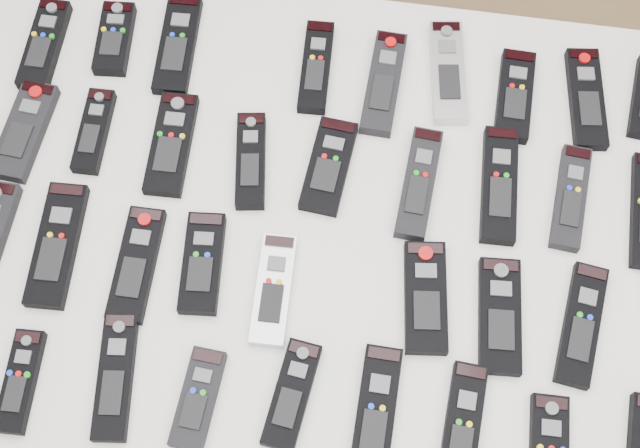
# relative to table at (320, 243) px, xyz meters

# --- Properties ---
(ground) EXTENTS (4.00, 4.00, 0.00)m
(ground) POSITION_rel_table_xyz_m (0.05, 0.11, -0.72)
(ground) COLOR brown
(ground) RESTS_ON ground
(table) EXTENTS (1.25, 0.88, 0.78)m
(table) POSITION_rel_table_xyz_m (0.00, 0.00, 0.00)
(table) COLOR white
(table) RESTS_ON ground
(remote_0) EXTENTS (0.05, 0.17, 0.02)m
(remote_0) POSITION_rel_table_xyz_m (-0.50, 0.26, 0.07)
(remote_0) COLOR black
(remote_0) RESTS_ON table
(remote_1) EXTENTS (0.06, 0.14, 0.02)m
(remote_1) POSITION_rel_table_xyz_m (-0.39, 0.29, 0.07)
(remote_1) COLOR black
(remote_1) RESTS_ON table
(remote_2) EXTENTS (0.07, 0.19, 0.02)m
(remote_2) POSITION_rel_table_xyz_m (-0.28, 0.29, 0.07)
(remote_2) COLOR black
(remote_2) RESTS_ON table
(remote_3) EXTENTS (0.05, 0.17, 0.02)m
(remote_3) POSITION_rel_table_xyz_m (-0.05, 0.28, 0.07)
(remote_3) COLOR black
(remote_3) RESTS_ON table
(remote_4) EXTENTS (0.06, 0.19, 0.02)m
(remote_4) POSITION_rel_table_xyz_m (0.07, 0.27, 0.07)
(remote_4) COLOR black
(remote_4) RESTS_ON table
(remote_5) EXTENTS (0.08, 0.19, 0.02)m
(remote_5) POSITION_rel_table_xyz_m (0.17, 0.30, 0.07)
(remote_5) COLOR #B7B7BC
(remote_5) RESTS_ON table
(remote_6) EXTENTS (0.06, 0.16, 0.02)m
(remote_6) POSITION_rel_table_xyz_m (0.28, 0.27, 0.07)
(remote_6) COLOR black
(remote_6) RESTS_ON table
(remote_7) EXTENTS (0.07, 0.19, 0.02)m
(remote_7) POSITION_rel_table_xyz_m (0.40, 0.28, 0.07)
(remote_7) COLOR black
(remote_7) RESTS_ON table
(remote_9) EXTENTS (0.07, 0.18, 0.02)m
(remote_9) POSITION_rel_table_xyz_m (-0.49, 0.10, 0.07)
(remote_9) COLOR black
(remote_9) RESTS_ON table
(remote_10) EXTENTS (0.05, 0.15, 0.02)m
(remote_10) POSITION_rel_table_xyz_m (-0.38, 0.11, 0.07)
(remote_10) COLOR black
(remote_10) RESTS_ON table
(remote_11) EXTENTS (0.07, 0.18, 0.02)m
(remote_11) POSITION_rel_table_xyz_m (-0.25, 0.11, 0.07)
(remote_11) COLOR black
(remote_11) RESTS_ON table
(remote_12) EXTENTS (0.07, 0.17, 0.02)m
(remote_12) POSITION_rel_table_xyz_m (-0.12, 0.09, 0.07)
(remote_12) COLOR black
(remote_12) RESTS_ON table
(remote_13) EXTENTS (0.07, 0.16, 0.02)m
(remote_13) POSITION_rel_table_xyz_m (-0.00, 0.10, 0.07)
(remote_13) COLOR black
(remote_13) RESTS_ON table
(remote_14) EXTENTS (0.06, 0.19, 0.02)m
(remote_14) POSITION_rel_table_xyz_m (0.14, 0.09, 0.07)
(remote_14) COLOR black
(remote_14) RESTS_ON table
(remote_15) EXTENTS (0.06, 0.20, 0.02)m
(remote_15) POSITION_rel_table_xyz_m (0.27, 0.11, 0.07)
(remote_15) COLOR black
(remote_15) RESTS_ON table
(remote_16) EXTENTS (0.06, 0.18, 0.02)m
(remote_16) POSITION_rel_table_xyz_m (0.38, 0.10, 0.07)
(remote_16) COLOR black
(remote_16) RESTS_ON table
(remote_19) EXTENTS (0.07, 0.20, 0.02)m
(remote_19) POSITION_rel_table_xyz_m (-0.39, -0.09, 0.07)
(remote_19) COLOR black
(remote_19) RESTS_ON table
(remote_20) EXTENTS (0.06, 0.18, 0.02)m
(remote_20) POSITION_rel_table_xyz_m (-0.26, -0.10, 0.07)
(remote_20) COLOR black
(remote_20) RESTS_ON table
(remote_21) EXTENTS (0.07, 0.16, 0.02)m
(remote_21) POSITION_rel_table_xyz_m (-0.17, -0.09, 0.07)
(remote_21) COLOR black
(remote_21) RESTS_ON table
(remote_22) EXTENTS (0.06, 0.17, 0.02)m
(remote_22) POSITION_rel_table_xyz_m (-0.05, -0.11, 0.07)
(remote_22) COLOR #B7B7BC
(remote_22) RESTS_ON table
(remote_23) EXTENTS (0.08, 0.18, 0.02)m
(remote_23) POSITION_rel_table_xyz_m (0.17, -0.09, 0.07)
(remote_23) COLOR black
(remote_23) RESTS_ON table
(remote_24) EXTENTS (0.07, 0.18, 0.02)m
(remote_24) POSITION_rel_table_xyz_m (0.28, -0.10, 0.07)
(remote_24) COLOR black
(remote_24) RESTS_ON table
(remote_25) EXTENTS (0.07, 0.19, 0.02)m
(remote_25) POSITION_rel_table_xyz_m (0.40, -0.10, 0.07)
(remote_25) COLOR black
(remote_25) RESTS_ON table
(remote_28) EXTENTS (0.05, 0.15, 0.02)m
(remote_28) POSITION_rel_table_xyz_m (-0.39, -0.30, 0.07)
(remote_28) COLOR black
(remote_28) RESTS_ON table
(remote_29) EXTENTS (0.07, 0.19, 0.02)m
(remote_29) POSITION_rel_table_xyz_m (-0.26, -0.27, 0.07)
(remote_29) COLOR black
(remote_29) RESTS_ON table
(remote_30) EXTENTS (0.06, 0.15, 0.02)m
(remote_30) POSITION_rel_table_xyz_m (-0.13, -0.29, 0.07)
(remote_30) COLOR black
(remote_30) RESTS_ON table
(remote_31) EXTENTS (0.07, 0.16, 0.02)m
(remote_31) POSITION_rel_table_xyz_m (-0.00, -0.26, 0.07)
(remote_31) COLOR black
(remote_31) RESTS_ON table
(remote_32) EXTENTS (0.06, 0.20, 0.02)m
(remote_32) POSITION_rel_table_xyz_m (0.12, -0.27, 0.07)
(remote_32) COLOR black
(remote_32) RESTS_ON table
(remote_33) EXTENTS (0.06, 0.20, 0.02)m
(remote_33) POSITION_rel_table_xyz_m (0.24, -0.28, 0.07)
(remote_33) COLOR black
(remote_33) RESTS_ON table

